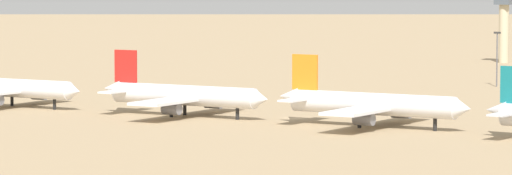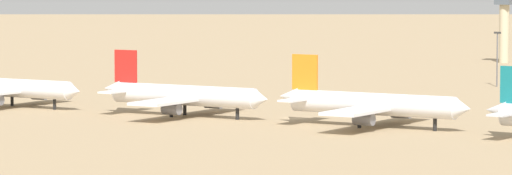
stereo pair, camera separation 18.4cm
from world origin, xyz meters
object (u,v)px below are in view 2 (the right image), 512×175
Objects in this scene: control_tower at (504,18)px; light_pole_west at (497,55)px; parked_jet_red_3 at (183,95)px; parked_jet_teal_2 at (9,88)px; parked_jet_orange_4 at (371,104)px.

control_tower reaches higher than light_pole_west.
parked_jet_teal_2 is at bearing -178.13° from parked_jet_red_3.
parked_jet_teal_2 is 0.94× the size of parked_jet_orange_4.
light_pole_west reaches higher than parked_jet_red_3.
parked_jet_orange_4 is 1.71× the size of control_tower.
parked_jet_teal_2 is 45.18m from parked_jet_red_3.
control_tower is (-56.46, 200.43, 10.07)m from parked_jet_orange_4.
parked_jet_red_3 is at bearing -102.50° from light_pole_west.
control_tower is at bearing 111.74° from light_pole_west.
control_tower is 1.69× the size of light_pole_west.
control_tower is at bearing 104.93° from parked_jet_orange_4.
parked_jet_red_3 is at bearing -86.22° from control_tower.
control_tower is (31.77, 204.53, 10.32)m from parked_jet_teal_2.
parked_jet_red_3 is (45.12, 2.40, 0.16)m from parked_jet_teal_2.
parked_jet_orange_4 is 108.44m from light_pole_west.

